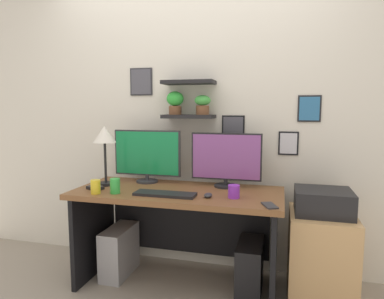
{
  "coord_description": "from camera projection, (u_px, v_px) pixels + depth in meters",
  "views": [
    {
      "loc": [
        0.75,
        -2.37,
        1.36
      ],
      "look_at": [
        0.1,
        0.05,
        1.06
      ],
      "focal_mm": 31.6,
      "sensor_mm": 36.0,
      "label": 1
    }
  ],
  "objects": [
    {
      "name": "ground_plane",
      "position": [
        178.0,
        284.0,
        2.63
      ],
      "size": [
        8.0,
        8.0,
        0.0
      ],
      "primitive_type": "plane",
      "color": "gray"
    },
    {
      "name": "back_wall_assembly",
      "position": [
        193.0,
        110.0,
        2.89
      ],
      "size": [
        4.4,
        0.24,
        2.7
      ],
      "color": "silver",
      "rests_on": "ground"
    },
    {
      "name": "desk",
      "position": [
        180.0,
        216.0,
        2.62
      ],
      "size": [
        1.56,
        0.68,
        0.75
      ],
      "color": "brown",
      "rests_on": "ground"
    },
    {
      "name": "monitor_left",
      "position": [
        147.0,
        155.0,
        2.81
      ],
      "size": [
        0.57,
        0.18,
        0.43
      ],
      "color": "#2D2D33",
      "rests_on": "desk"
    },
    {
      "name": "monitor_right",
      "position": [
        226.0,
        159.0,
        2.64
      ],
      "size": [
        0.55,
        0.18,
        0.42
      ],
      "color": "black",
      "rests_on": "desk"
    },
    {
      "name": "keyboard",
      "position": [
        165.0,
        194.0,
        2.39
      ],
      "size": [
        0.44,
        0.14,
        0.02
      ],
      "primitive_type": "cube",
      "color": "black",
      "rests_on": "desk"
    },
    {
      "name": "computer_mouse",
      "position": [
        208.0,
        195.0,
        2.34
      ],
      "size": [
        0.06,
        0.09,
        0.03
      ],
      "primitive_type": "ellipsoid",
      "color": "#2D2D33",
      "rests_on": "desk"
    },
    {
      "name": "desk_lamp",
      "position": [
        105.0,
        139.0,
        2.67
      ],
      "size": [
        0.18,
        0.18,
        0.48
      ],
      "color": "black",
      "rests_on": "desk"
    },
    {
      "name": "cell_phone",
      "position": [
        270.0,
        205.0,
        2.12
      ],
      "size": [
        0.12,
        0.16,
        0.01
      ],
      "primitive_type": "cube",
      "rotation": [
        0.0,
        0.0,
        0.37
      ],
      "color": "#2D2D33",
      "rests_on": "desk"
    },
    {
      "name": "coffee_mug",
      "position": [
        234.0,
        191.0,
        2.32
      ],
      "size": [
        0.08,
        0.08,
        0.09
      ],
      "primitive_type": "cylinder",
      "color": "purple",
      "rests_on": "desk"
    },
    {
      "name": "pen_cup",
      "position": [
        96.0,
        187.0,
        2.44
      ],
      "size": [
        0.07,
        0.07,
        0.1
      ],
      "primitive_type": "cylinder",
      "color": "yellow",
      "rests_on": "desk"
    },
    {
      "name": "scissors_tray",
      "position": [
        95.0,
        188.0,
        2.57
      ],
      "size": [
        0.14,
        0.12,
        0.02
      ],
      "primitive_type": "cube",
      "rotation": [
        0.0,
        0.0,
        -0.36
      ],
      "color": "black",
      "rests_on": "desk"
    },
    {
      "name": "water_cup",
      "position": [
        115.0,
        186.0,
        2.44
      ],
      "size": [
        0.07,
        0.07,
        0.11
      ],
      "primitive_type": "cylinder",
      "color": "green",
      "rests_on": "desk"
    },
    {
      "name": "drawer_cabinet",
      "position": [
        320.0,
        256.0,
        2.4
      ],
      "size": [
        0.44,
        0.5,
        0.63
      ],
      "primitive_type": "cube",
      "color": "tan",
      "rests_on": "ground"
    },
    {
      "name": "printer",
      "position": [
        323.0,
        202.0,
        2.35
      ],
      "size": [
        0.38,
        0.34,
        0.17
      ],
      "primitive_type": "cube",
      "color": "black",
      "rests_on": "drawer_cabinet"
    },
    {
      "name": "computer_tower_left",
      "position": [
        119.0,
        251.0,
        2.77
      ],
      "size": [
        0.18,
        0.4,
        0.4
      ],
      "primitive_type": "cube",
      "color": "#99999E",
      "rests_on": "ground"
    },
    {
      "name": "computer_tower_right",
      "position": [
        250.0,
        267.0,
        2.5
      ],
      "size": [
        0.18,
        0.4,
        0.38
      ],
      "primitive_type": "cube",
      "color": "black",
      "rests_on": "ground"
    }
  ]
}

